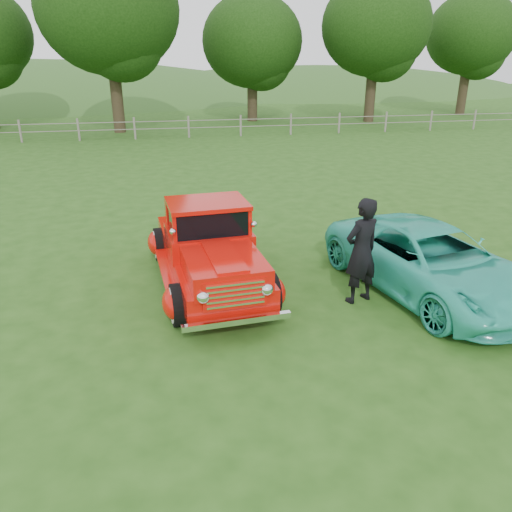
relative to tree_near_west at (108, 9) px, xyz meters
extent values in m
plane|color=#234C14|center=(4.00, -25.00, -6.80)|extent=(140.00, 140.00, 0.00)
ellipsoid|color=#2B5A21|center=(-14.00, 33.00, -11.75)|extent=(84.00, 60.00, 18.00)
ellipsoid|color=#2B5A21|center=(24.00, 37.00, -10.65)|extent=(72.00, 52.00, 14.00)
cube|color=gray|center=(4.00, -3.00, -6.25)|extent=(48.00, 0.04, 0.04)
cube|color=gray|center=(4.00, -3.00, -5.85)|extent=(48.00, 0.04, 0.04)
cylinder|color=#302318|center=(0.00, 0.00, -4.38)|extent=(0.70, 0.70, 4.84)
ellipsoid|color=black|center=(0.00, 0.00, 0.02)|extent=(8.00, 8.00, 7.20)
cylinder|color=#302318|center=(9.00, 4.00, -4.93)|extent=(0.70, 0.70, 3.74)
ellipsoid|color=black|center=(9.00, 4.00, -1.53)|extent=(6.80, 6.80, 6.12)
cylinder|color=#302318|center=(17.00, 2.00, -4.60)|extent=(0.70, 0.70, 4.40)
ellipsoid|color=black|center=(17.00, 2.00, -0.60)|extent=(7.20, 7.20, 6.48)
cylinder|color=#302318|center=(26.00, 5.00, -4.71)|extent=(0.70, 0.70, 4.18)
ellipsoid|color=black|center=(26.00, 5.00, -0.91)|extent=(6.60, 6.60, 5.94)
cylinder|color=black|center=(2.37, -24.41, -6.42)|extent=(0.30, 0.78, 0.76)
cylinder|color=black|center=(4.02, -24.27, -6.42)|extent=(0.30, 0.78, 0.76)
cylinder|color=black|center=(2.10, -21.32, -6.42)|extent=(0.30, 0.78, 0.76)
cylinder|color=black|center=(3.76, -21.18, -6.42)|extent=(0.30, 0.78, 0.76)
cube|color=red|center=(3.06, -22.79, -6.22)|extent=(1.94, 4.72, 0.44)
ellipsoid|color=red|center=(2.30, -24.41, -6.38)|extent=(0.48, 0.78, 0.54)
ellipsoid|color=red|center=(4.09, -24.26, -6.38)|extent=(0.48, 0.78, 0.54)
ellipsoid|color=red|center=(2.03, -21.32, -6.38)|extent=(0.48, 0.78, 0.54)
ellipsoid|color=red|center=(3.83, -21.17, -6.38)|extent=(0.48, 0.78, 0.54)
cube|color=red|center=(3.19, -24.34, -5.83)|extent=(1.46, 1.71, 0.42)
cube|color=red|center=(3.07, -22.89, -5.81)|extent=(1.70, 1.48, 0.44)
cube|color=black|center=(3.07, -22.89, -5.34)|extent=(1.53, 1.24, 0.50)
cube|color=red|center=(3.07, -22.89, -5.06)|extent=(1.62, 1.34, 0.08)
cube|color=red|center=(2.95, -21.45, -5.85)|extent=(1.34, 2.04, 0.45)
cube|color=white|center=(3.26, -25.14, -5.95)|extent=(1.07, 0.19, 0.50)
cube|color=white|center=(3.27, -25.24, -6.38)|extent=(1.81, 0.25, 0.10)
cube|color=white|center=(2.86, -20.38, -6.38)|extent=(1.71, 0.24, 0.10)
imported|color=#30C1A7|center=(7.29, -24.04, -6.13)|extent=(3.19, 5.16, 1.33)
imported|color=black|center=(5.79, -24.14, -5.78)|extent=(0.87, 0.72, 2.04)
camera|label=1|loc=(2.22, -32.22, -2.39)|focal=35.00mm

